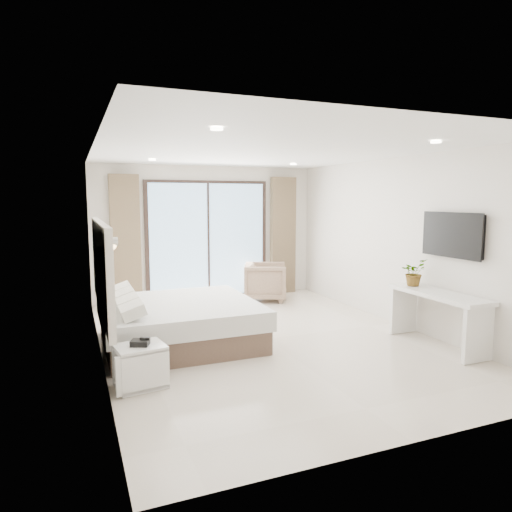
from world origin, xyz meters
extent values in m
plane|color=beige|center=(0.00, 0.00, 0.00)|extent=(6.20, 6.20, 0.00)
cube|color=silver|center=(0.00, 3.10, 1.35)|extent=(4.60, 0.02, 2.70)
cube|color=silver|center=(0.00, -3.10, 1.35)|extent=(4.60, 0.02, 2.70)
cube|color=silver|center=(-2.30, 0.00, 1.35)|extent=(0.02, 6.20, 2.70)
cube|color=silver|center=(2.30, 0.00, 1.35)|extent=(0.02, 6.20, 2.70)
cube|color=white|center=(0.00, 0.00, 2.70)|extent=(4.60, 6.20, 0.02)
cube|color=beige|center=(-2.25, 0.28, 1.15)|extent=(0.08, 3.00, 1.20)
cube|color=black|center=(2.25, -1.19, 1.55)|extent=(0.06, 1.00, 0.58)
cube|color=black|center=(2.21, -1.19, 1.55)|extent=(0.02, 1.04, 0.62)
cube|color=black|center=(0.00, 3.07, 1.20)|extent=(2.56, 0.04, 2.42)
cube|color=#95C3EF|center=(0.00, 3.04, 1.20)|extent=(2.40, 0.01, 2.30)
cube|color=#746345|center=(-1.65, 2.96, 1.25)|extent=(0.55, 0.14, 2.50)
cube|color=#746345|center=(1.65, 2.96, 1.25)|extent=(0.55, 0.14, 2.50)
cylinder|color=white|center=(-1.30, -1.80, 2.68)|extent=(0.12, 0.12, 0.02)
cylinder|color=white|center=(1.30, -1.80, 2.68)|extent=(0.12, 0.12, 0.02)
cylinder|color=white|center=(-1.30, 1.80, 2.68)|extent=(0.12, 0.12, 0.02)
cylinder|color=white|center=(1.30, 1.80, 2.68)|extent=(0.12, 0.12, 0.02)
cube|color=brown|center=(-1.23, 0.28, 0.16)|extent=(2.03, 1.93, 0.32)
cube|color=silver|center=(-1.23, 0.28, 0.46)|extent=(2.11, 2.01, 0.26)
cube|color=white|center=(-1.95, -0.38, 0.66)|extent=(0.28, 0.41, 0.14)
cube|color=white|center=(-1.95, 0.06, 0.66)|extent=(0.28, 0.41, 0.14)
cube|color=white|center=(-1.95, 0.50, 0.66)|extent=(0.28, 0.41, 0.14)
cube|color=white|center=(-1.95, 0.94, 0.66)|extent=(0.28, 0.41, 0.14)
cube|color=white|center=(-1.96, -1.06, 0.45)|extent=(0.57, 0.49, 0.05)
cube|color=white|center=(-1.96, -1.06, 0.03)|extent=(0.57, 0.49, 0.05)
cube|color=white|center=(-1.96, -1.25, 0.23)|extent=(0.51, 0.12, 0.42)
cube|color=white|center=(-1.96, -0.88, 0.23)|extent=(0.51, 0.12, 0.42)
cube|color=black|center=(-1.96, -1.07, 0.50)|extent=(0.23, 0.21, 0.06)
cube|color=white|center=(2.04, -1.19, 0.74)|extent=(0.48, 1.54, 0.06)
cube|color=white|center=(2.04, -1.88, 0.35)|extent=(0.46, 0.06, 0.71)
cube|color=white|center=(2.04, -0.50, 0.35)|extent=(0.46, 0.06, 0.71)
imported|color=#33662D|center=(2.04, -0.69, 0.92)|extent=(0.46, 0.49, 0.31)
imported|color=#957C61|center=(1.00, 2.40, 0.42)|extent=(1.02, 1.04, 0.83)
camera|label=1|loc=(-2.59, -5.95, 2.04)|focal=32.00mm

